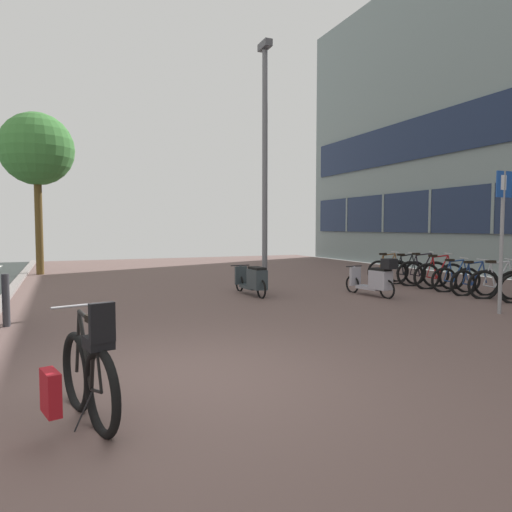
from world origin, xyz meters
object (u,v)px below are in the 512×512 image
bicycle_rack_06 (406,272)px  bicycle_rack_07 (388,271)px  bicycle_rack_01 (498,285)px  bollard_far (6,300)px  lamp_post (265,156)px  street_tree (37,150)px  scooter_near (253,280)px  bicycle_rack_04 (439,276)px  bicycle_rack_03 (456,280)px  parking_sign (502,227)px  bicycle_foreground (86,377)px  scooter_mid (376,279)px  bicycle_rack_05 (423,274)px  bicycle_rack_02 (475,282)px

bicycle_rack_06 → bicycle_rack_07: 0.64m
bicycle_rack_01 → bollard_far: (-10.24, 1.13, 0.10)m
lamp_post → street_tree: size_ratio=1.13×
lamp_post → street_tree: (-5.65, 6.95, 0.84)m
bicycle_rack_06 → scooter_near: (-5.06, -0.41, 0.04)m
bicycle_rack_04 → bicycle_rack_07: bearing=95.5°
bicycle_rack_03 → bicycle_rack_07: bicycle_rack_07 is taller
bicycle_rack_03 → scooter_near: bearing=163.6°
parking_sign → bicycle_foreground: bearing=-164.1°
scooter_mid → bollard_far: size_ratio=1.83×
bicycle_rack_03 → parking_sign: (-1.56, -2.57, 1.35)m
bollard_far → bicycle_rack_01: bearing=-6.3°
bicycle_rack_04 → scooter_mid: bearing=-169.9°
parking_sign → street_tree: street_tree is taller
bicycle_rack_04 → bollard_far: bicycle_rack_04 is taller
scooter_near → scooter_mid: scooter_mid is taller
bicycle_rack_05 → scooter_near: 5.12m
scooter_mid → lamp_post: bearing=135.5°
bicycle_rack_03 → lamp_post: size_ratio=0.18×
parking_sign → bollard_far: size_ratio=3.07×
bicycle_foreground → bicycle_rack_07: 11.63m
bicycle_foreground → lamp_post: lamp_post is taller
bicycle_rack_03 → bollard_far: 10.24m
bicycle_rack_02 → scooter_mid: 2.46m
bicycle_rack_03 → street_tree: (-10.07, 9.16, 4.05)m
bicycle_rack_07 → bollard_far: bicycle_rack_07 is taller
scooter_mid → street_tree: (-7.70, 8.96, 3.94)m
street_tree → bicycle_rack_03: bearing=-42.3°
bicycle_rack_05 → bicycle_rack_01: bearing=-91.8°
bicycle_foreground → bicycle_rack_03: (9.19, 4.74, -0.07)m
bicycle_foreground → bicycle_rack_06: bearing=35.8°
bicycle_rack_04 → street_tree: size_ratio=0.24×
bicycle_rack_02 → bollard_far: (-10.19, 0.49, 0.12)m
bicycle_foreground → bicycle_rack_02: 10.02m
lamp_post → bicycle_rack_04: bearing=-19.4°
bicycle_rack_07 → bicycle_rack_06: bearing=-78.4°
bicycle_rack_05 → bollard_far: 10.41m
bicycle_rack_06 → scooter_near: 5.08m
bicycle_rack_05 → parking_sign: bearing=-113.1°
bicycle_rack_04 → bicycle_rack_05: 0.63m
bicycle_rack_05 → bicycle_rack_02: bearing=-93.7°
bicycle_rack_05 → scooter_near: size_ratio=0.70×
scooter_near → scooter_mid: 2.97m
bicycle_foreground → lamp_post: bearing=55.5°
bicycle_rack_06 → bicycle_rack_07: (-0.13, 0.63, -0.00)m
bicycle_rack_01 → bicycle_rack_02: size_ratio=0.96×
bicycle_rack_06 → parking_sign: 4.92m
bicycle_rack_07 → bicycle_rack_03: bearing=-87.5°
bicycle_rack_03 → bicycle_rack_06: 1.89m
bicycle_rack_07 → parking_sign: size_ratio=0.49×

